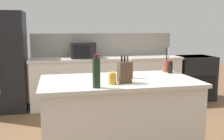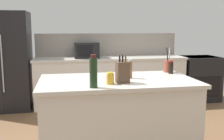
% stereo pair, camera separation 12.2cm
% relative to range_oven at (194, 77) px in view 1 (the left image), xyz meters
% --- Properties ---
extents(back_counter_run, '(2.95, 0.66, 0.94)m').
position_rel_range_oven_xyz_m(back_counter_run, '(-1.89, 0.00, 0.00)').
color(back_counter_run, beige).
rests_on(back_counter_run, ground_plane).
extents(wall_backsplash, '(2.91, 0.03, 0.46)m').
position_rel_range_oven_xyz_m(wall_backsplash, '(-1.89, 0.32, 0.70)').
color(wall_backsplash, gray).
rests_on(wall_backsplash, back_counter_run).
extents(kitchen_island, '(1.73, 0.96, 0.94)m').
position_rel_range_oven_xyz_m(kitchen_island, '(-2.19, -2.20, 0.00)').
color(kitchen_island, beige).
rests_on(kitchen_island, ground_plane).
extents(range_oven, '(0.76, 0.65, 0.92)m').
position_rel_range_oven_xyz_m(range_oven, '(0.00, 0.00, 0.00)').
color(range_oven, black).
rests_on(range_oven, ground_plane).
extents(microwave, '(0.46, 0.39, 0.30)m').
position_rel_range_oven_xyz_m(microwave, '(-2.36, 0.00, 0.62)').
color(microwave, black).
rests_on(microwave, back_counter_run).
extents(knife_block, '(0.14, 0.12, 0.29)m').
position_rel_range_oven_xyz_m(knife_block, '(-2.18, -2.40, 0.59)').
color(knife_block, '#4C3828').
rests_on(knife_block, kitchen_island).
extents(utensil_crock, '(0.12, 0.12, 0.32)m').
position_rel_range_oven_xyz_m(utensil_crock, '(-1.45, -1.84, 0.56)').
color(utensil_crock, brown).
rests_on(utensil_crock, kitchen_island).
extents(wine_bottle, '(0.08, 0.08, 0.32)m').
position_rel_range_oven_xyz_m(wine_bottle, '(-2.50, -2.56, 0.62)').
color(wine_bottle, black).
rests_on(wine_bottle, kitchen_island).
extents(pepper_grinder, '(0.06, 0.06, 0.22)m').
position_rel_range_oven_xyz_m(pepper_grinder, '(-2.04, -2.15, 0.57)').
color(pepper_grinder, brown).
rests_on(pepper_grinder, kitchen_island).
extents(honey_jar, '(0.08, 0.08, 0.12)m').
position_rel_range_oven_xyz_m(honey_jar, '(-2.32, -2.43, 0.53)').
color(honey_jar, gold).
rests_on(honey_jar, kitchen_island).
extents(soy_sauce_bottle, '(0.06, 0.06, 0.17)m').
position_rel_range_oven_xyz_m(soy_sauce_bottle, '(-1.46, -1.95, 0.55)').
color(soy_sauce_bottle, black).
rests_on(soy_sauce_bottle, kitchen_island).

